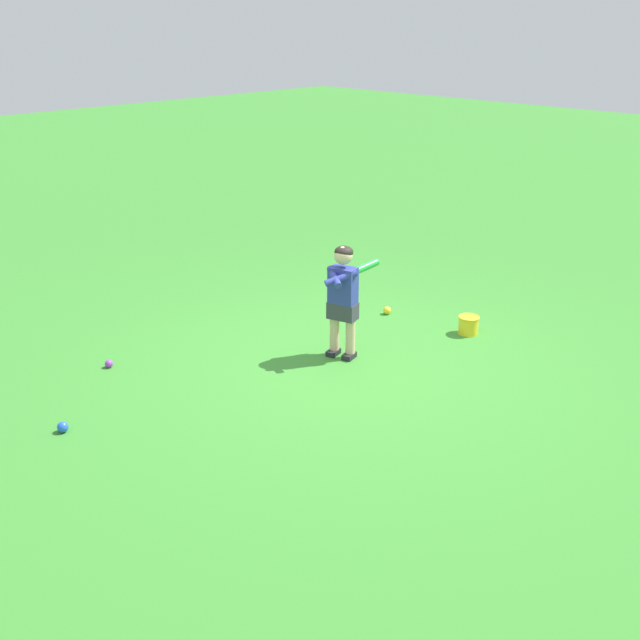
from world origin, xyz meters
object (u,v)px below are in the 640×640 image
child_batter (344,291)px  play_ball_far_left (109,364)px  toy_bucket (468,325)px  play_ball_far_right (63,427)px  play_ball_behind_batter (387,310)px

child_batter → play_ball_far_left: child_batter is taller
play_ball_far_left → toy_bucket: size_ratio=0.34×
play_ball_far_left → play_ball_far_right: 1.19m
child_batter → toy_bucket: (-0.52, -1.30, -0.55)m
child_batter → play_ball_far_right: bearing=77.9°
play_ball_behind_batter → toy_bucket: size_ratio=0.40×
play_ball_far_left → play_ball_far_right: play_ball_far_right is taller
play_ball_behind_batter → toy_bucket: toy_bucket is taller
play_ball_far_right → toy_bucket: toy_bucket is taller
play_ball_far_left → play_ball_behind_batter: (-0.93, -2.85, 0.01)m
play_ball_far_left → play_ball_behind_batter: 3.00m
play_ball_far_left → play_ball_behind_batter: size_ratio=0.85×
play_ball_far_right → child_batter: bearing=-102.1°
play_ball_behind_batter → toy_bucket: (-0.94, -0.16, 0.06)m
play_ball_far_left → toy_bucket: (-1.87, -3.00, 0.06)m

